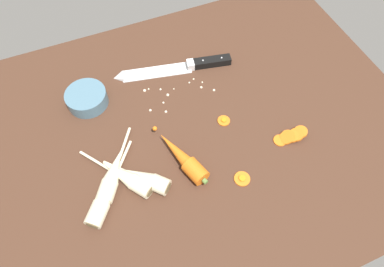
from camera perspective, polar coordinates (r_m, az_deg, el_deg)
The scene contains 12 objects.
ground_plane at distance 90.04cm, azimuth -0.49°, elevation -0.17°, with size 120.00×90.00×4.00cm, color #42281C.
chefs_knife at distance 100.78cm, azimuth -3.55°, elevation 10.85°, with size 34.66×10.39×4.18cm.
whole_carrot at distance 81.96cm, azimuth -1.54°, elevation -4.16°, with size 8.92×19.51×4.20cm.
parsnip_front at distance 81.36cm, azimuth -11.04°, elevation -7.22°, with size 14.51×18.66×4.00cm.
parsnip_mid_left at distance 80.41cm, azimuth -7.72°, elevation -7.58°, with size 13.67×14.37×4.00cm.
parsnip_mid_right at distance 80.59cm, azimuth -14.37°, elevation -10.02°, with size 15.89×19.11×4.00cm.
parsnip_back at distance 82.27cm, azimuth -13.23°, elevation -6.79°, with size 13.19×18.37×4.00cm.
carrot_slice_stack at distance 89.88cm, azimuth 16.26°, elevation -0.45°, with size 8.92×4.22×2.96cm.
carrot_slice_stray_near at distance 82.38cm, azimuth 8.45°, elevation -7.51°, with size 3.88×3.88×0.70cm.
carrot_slice_stray_mid at distance 90.05cm, azimuth 5.38°, elevation 2.22°, with size 3.32×3.32×0.70cm.
prep_bowl at distance 96.08cm, azimuth -17.34°, elevation 5.75°, with size 11.00×11.00×4.00cm.
mince_crumbs at distance 95.09cm, azimuth -3.40°, elevation 6.70°, with size 19.60×9.96×0.87cm.
Camera 1 is at (-17.39, -43.70, 74.78)cm, focal length 31.64 mm.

